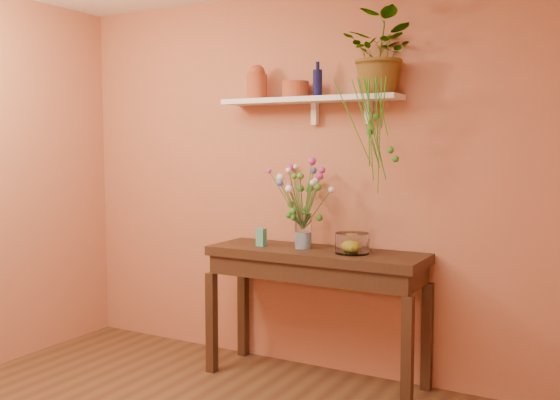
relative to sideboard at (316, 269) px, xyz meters
The scene contains 13 objects.
room 1.84m from the sideboard, 95.56° to the right, with size 4.04×4.04×2.70m.
sideboard is the anchor object (origin of this frame).
wall_shelf 1.15m from the sideboard, 129.03° to the left, with size 1.30×0.24×0.19m.
terracotta_jug 1.39m from the sideboard, 168.24° to the left, with size 0.19×0.19×0.24m.
terracotta_pot 1.25m from the sideboard, 149.32° to the left, with size 0.19×0.19×0.11m, color #B44024.
blue_bottle 1.27m from the sideboard, 112.67° to the left, with size 0.08×0.08×0.24m.
spider_plant 1.49m from the sideboard, 15.79° to the left, with size 0.47×0.40×0.52m, color #317A21.
plant_fronds 1.02m from the sideboard, ahead, with size 0.38×0.30×0.72m.
glass_vase 0.25m from the sideboard, behind, with size 0.11×0.11×0.24m.
bouquet 0.56m from the sideboard, 167.77° to the left, with size 0.47×0.45×0.49m.
glass_bowl 0.33m from the sideboard, ahead, with size 0.22×0.22×0.13m.
lemon 0.31m from the sideboard, ahead, with size 0.08×0.08×0.08m, color yellow.
carton 0.45m from the sideboard, behind, with size 0.06×0.05×0.12m, color teal.
Camera 1 is at (2.00, -2.06, 1.61)m, focal length 40.53 mm.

